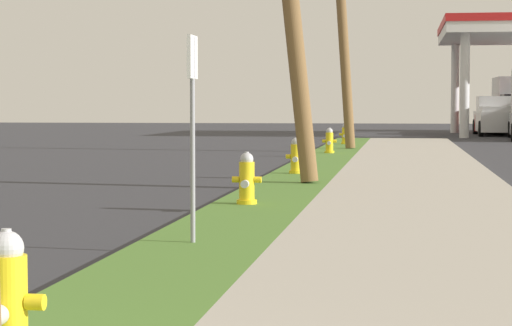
# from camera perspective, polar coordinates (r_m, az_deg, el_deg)

# --- Properties ---
(fire_hydrant_nearest) EXTENTS (0.42, 0.38, 0.74)m
(fire_hydrant_nearest) POSITION_cam_1_polar(r_m,az_deg,el_deg) (5.71, -13.85, -7.80)
(fire_hydrant_nearest) COLOR yellow
(fire_hydrant_nearest) RESTS_ON grass_verge
(fire_hydrant_second) EXTENTS (0.42, 0.38, 0.74)m
(fire_hydrant_second) POSITION_cam_1_polar(r_m,az_deg,el_deg) (14.42, -0.53, -1.03)
(fire_hydrant_second) COLOR yellow
(fire_hydrant_second) RESTS_ON grass_verge
(fire_hydrant_third) EXTENTS (0.42, 0.37, 0.74)m
(fire_hydrant_third) POSITION_cam_1_polar(r_m,az_deg,el_deg) (20.84, 2.27, 0.30)
(fire_hydrant_third) COLOR yellow
(fire_hydrant_third) RESTS_ON grass_verge
(fire_hydrant_fourth) EXTENTS (0.42, 0.37, 0.74)m
(fire_hydrant_fourth) POSITION_cam_1_polar(r_m,az_deg,el_deg) (29.72, 4.16, 1.19)
(fire_hydrant_fourth) COLOR yellow
(fire_hydrant_fourth) RESTS_ON grass_verge
(fire_hydrant_fifth) EXTENTS (0.42, 0.38, 0.74)m
(fire_hydrant_fifth) POSITION_cam_1_polar(r_m,az_deg,el_deg) (36.51, 5.03, 1.58)
(fire_hydrant_fifth) COLOR yellow
(fire_hydrant_fifth) RESTS_ON grass_verge
(utility_pole_background) EXTENTS (1.48, 0.58, 8.56)m
(utility_pole_background) POSITION_cam_1_polar(r_m,az_deg,el_deg) (33.09, 4.85, 8.41)
(utility_pole_background) COLOR brown
(utility_pole_background) RESTS_ON grass_verge
(street_sign_post) EXTENTS (0.05, 0.36, 2.12)m
(street_sign_post) POSITION_cam_1_polar(r_m,az_deg,el_deg) (10.37, -3.60, 3.85)
(street_sign_post) COLOR gray
(street_sign_post) RESTS_ON grass_verge
(car_red_by_far_pump) EXTENTS (2.22, 4.62, 1.57)m
(car_red_by_far_pump) POSITION_cam_1_polar(r_m,az_deg,el_deg) (55.61, 13.15, 2.38)
(car_red_by_far_pump) COLOR red
(car_red_by_far_pump) RESTS_ON ground
(truck_white_at_far_bay) EXTENTS (2.15, 5.41, 1.97)m
(truck_white_at_far_bay) POSITION_cam_1_polar(r_m,az_deg,el_deg) (52.26, 13.43, 2.53)
(truck_white_at_far_bay) COLOR white
(truck_white_at_far_bay) RESTS_ON ground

